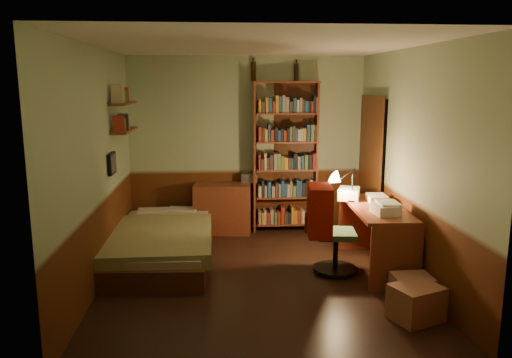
{
  "coord_description": "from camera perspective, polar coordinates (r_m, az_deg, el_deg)",
  "views": [
    {
      "loc": [
        -0.45,
        -5.46,
        2.2
      ],
      "look_at": [
        0.0,
        0.25,
        1.1
      ],
      "focal_mm": 35.0,
      "sensor_mm": 36.0,
      "label": 1
    }
  ],
  "objects": [
    {
      "name": "wall_right",
      "position": [
        5.96,
        17.33,
        1.69
      ],
      "size": [
        0.02,
        4.0,
        2.6
      ],
      "primitive_type": "cube",
      "color": "#9CB28C",
      "rests_on": "ground"
    },
    {
      "name": "bottle_left",
      "position": [
        7.44,
        -0.29,
        12.19
      ],
      "size": [
        0.07,
        0.07,
        0.27
      ],
      "primitive_type": "cylinder",
      "rotation": [
        0.0,
        0.0,
        0.02
      ],
      "color": "black",
      "rests_on": "bookshelf"
    },
    {
      "name": "floor",
      "position": [
        5.91,
        0.19,
        -11.1
      ],
      "size": [
        3.5,
        4.0,
        0.02
      ],
      "primitive_type": "cube",
      "color": "black",
      "rests_on": "ground"
    },
    {
      "name": "bottle_right",
      "position": [
        7.51,
        4.63,
        12.05
      ],
      "size": [
        0.09,
        0.09,
        0.25
      ],
      "primitive_type": "cylinder",
      "rotation": [
        0.0,
        0.0,
        -0.4
      ],
      "color": "black",
      "rests_on": "bookshelf"
    },
    {
      "name": "mini_stereo",
      "position": [
        7.5,
        -0.72,
        0.13
      ],
      "size": [
        0.26,
        0.22,
        0.13
      ],
      "primitive_type": "cube",
      "rotation": [
        0.0,
        0.0,
        -0.17
      ],
      "color": "#B2B2B7",
      "rests_on": "dresser"
    },
    {
      "name": "wall_left",
      "position": [
        5.69,
        -17.76,
        1.24
      ],
      "size": [
        0.02,
        4.0,
        2.6
      ],
      "primitive_type": "cube",
      "color": "#9CB28C",
      "rests_on": "ground"
    },
    {
      "name": "framed_picture",
      "position": [
        6.27,
        -16.15,
        1.72
      ],
      "size": [
        0.04,
        0.32,
        0.26
      ],
      "primitive_type": "cube",
      "color": "black",
      "rests_on": "wall_left"
    },
    {
      "name": "bookshelf",
      "position": [
        7.46,
        3.45,
        2.51
      ],
      "size": [
        0.99,
        0.41,
        2.23
      ],
      "primitive_type": "cube",
      "rotation": [
        0.0,
        0.0,
        -0.12
      ],
      "color": "brown",
      "rests_on": "ground"
    },
    {
      "name": "office_chair",
      "position": [
        5.94,
        9.14,
        -6.27
      ],
      "size": [
        0.51,
        0.46,
        0.93
      ],
      "primitive_type": "cube",
      "rotation": [
        0.0,
        0.0,
        -0.12
      ],
      "color": "#2E5130",
      "rests_on": "ground"
    },
    {
      "name": "ceiling",
      "position": [
        5.49,
        0.21,
        15.15
      ],
      "size": [
        3.5,
        4.0,
        0.02
      ],
      "primitive_type": "cube",
      "color": "silver",
      "rests_on": "wall_back"
    },
    {
      "name": "dresser",
      "position": [
        7.45,
        -3.83,
        -3.37
      ],
      "size": [
        0.87,
        0.49,
        0.74
      ],
      "primitive_type": "cube",
      "rotation": [
        0.0,
        0.0,
        -0.1
      ],
      "color": "brown",
      "rests_on": "ground"
    },
    {
      "name": "wall_back",
      "position": [
        7.54,
        -1.05,
        4.02
      ],
      "size": [
        3.5,
        0.02,
        2.6
      ],
      "primitive_type": "cube",
      "color": "#9CB28C",
      "rests_on": "ground"
    },
    {
      "name": "doorway",
      "position": [
        7.2,
        13.11,
        0.99
      ],
      "size": [
        0.06,
        0.9,
        2.0
      ],
      "primitive_type": "cube",
      "color": "black",
      "rests_on": "ground"
    },
    {
      "name": "door_trim",
      "position": [
        7.19,
        12.84,
        0.99
      ],
      "size": [
        0.02,
        0.98,
        2.08
      ],
      "primitive_type": "cube",
      "color": "#42210E",
      "rests_on": "ground"
    },
    {
      "name": "paper_stack",
      "position": [
        6.42,
        10.58,
        -1.65
      ],
      "size": [
        0.35,
        0.41,
        0.14
      ],
      "primitive_type": "cube",
      "rotation": [
        0.0,
        0.0,
        -0.35
      ],
      "color": "silver",
      "rests_on": "desk"
    },
    {
      "name": "wall_shelf_lower",
      "position": [
        6.7,
        -14.79,
        5.37
      ],
      "size": [
        0.2,
        0.9,
        0.03
      ],
      "primitive_type": "cube",
      "color": "brown",
      "rests_on": "wall_left"
    },
    {
      "name": "red_jacket",
      "position": [
        5.68,
        9.02,
        0.76
      ],
      "size": [
        0.35,
        0.53,
        0.58
      ],
      "primitive_type": "cube",
      "rotation": [
        0.0,
        0.0,
        0.18
      ],
      "color": "#931406",
      "rests_on": "office_chair"
    },
    {
      "name": "bed",
      "position": [
        6.49,
        -10.92,
        -5.95
      ],
      "size": [
        1.33,
        2.36,
        0.69
      ],
      "primitive_type": "cube",
      "rotation": [
        0.0,
        0.0,
        -0.04
      ],
      "color": "#838652",
      "rests_on": "ground"
    },
    {
      "name": "desk_lamp",
      "position": [
        6.24,
        10.98,
        0.12
      ],
      "size": [
        0.2,
        0.2,
        0.59
      ],
      "primitive_type": "cone",
      "rotation": [
        0.0,
        0.0,
        -0.12
      ],
      "color": "black",
      "rests_on": "desk"
    },
    {
      "name": "desk",
      "position": [
        6.2,
        13.53,
        -6.5
      ],
      "size": [
        0.65,
        1.45,
        0.76
      ],
      "primitive_type": "cube",
      "rotation": [
        0.0,
        0.0,
        -0.04
      ],
      "color": "brown",
      "rests_on": "ground"
    },
    {
      "name": "cardboard_box_b",
      "position": [
        5.46,
        17.4,
        -11.86
      ],
      "size": [
        0.4,
        0.33,
        0.27
      ],
      "primitive_type": "cube",
      "rotation": [
        0.0,
        0.0,
        0.03
      ],
      "color": "#8F5F47",
      "rests_on": "ground"
    },
    {
      "name": "wall_front",
      "position": [
        3.59,
        2.82,
        -3.66
      ],
      "size": [
        3.5,
        0.02,
        2.6
      ],
      "primitive_type": "cube",
      "color": "#9CB28C",
      "rests_on": "ground"
    },
    {
      "name": "cardboard_box_a",
      "position": [
        5.07,
        17.83,
        -13.32
      ],
      "size": [
        0.55,
        0.5,
        0.33
      ],
      "primitive_type": "cube",
      "rotation": [
        0.0,
        0.0,
        0.38
      ],
      "color": "#8F5F47",
      "rests_on": "ground"
    },
    {
      "name": "wall_shelf_upper",
      "position": [
        6.67,
        -14.93,
        8.36
      ],
      "size": [
        0.2,
        0.9,
        0.03
      ],
      "primitive_type": "cube",
      "color": "brown",
      "rests_on": "wall_left"
    }
  ]
}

